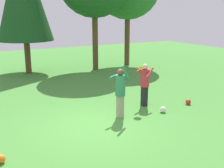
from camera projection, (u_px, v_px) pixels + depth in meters
name	position (u px, v px, depth m)	size (l,w,h in m)	color
ground_plane	(96.00, 125.00, 9.06)	(40.00, 40.00, 0.00)	#478C38
person_thrower	(120.00, 89.00, 9.39)	(0.63, 0.63, 1.90)	gray
person_catcher	(145.00, 81.00, 10.65)	(0.72, 0.69, 1.65)	black
frisbee	(140.00, 68.00, 10.15)	(0.37, 0.37, 0.13)	yellow
ball_orange	(1.00, 159.00, 6.72)	(0.23, 0.23, 0.23)	orange
ball_red	(188.00, 102.00, 11.00)	(0.21, 0.21, 0.21)	red
ball_white	(163.00, 110.00, 10.12)	(0.22, 0.22, 0.22)	white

